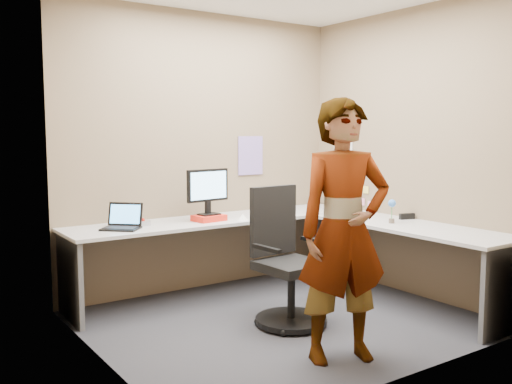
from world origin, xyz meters
TOP-DOWN VIEW (x-y plane):
  - ground at (0.00, 0.00)m, footprint 3.00×3.00m
  - wall_back at (0.00, 1.30)m, footprint 3.00×0.00m
  - wall_right at (1.50, 0.00)m, footprint 0.00×2.70m
  - wall_left at (-1.50, 0.00)m, footprint 0.00×2.70m
  - desk at (0.44, 0.39)m, footprint 2.98×2.58m
  - paper_ream at (-0.18, 0.89)m, footprint 0.30×0.24m
  - monitor at (-0.18, 0.91)m, footprint 0.44×0.15m
  - laptop at (-0.99, 0.94)m, footprint 0.39×0.39m
  - trackball_mouse at (-0.80, 0.98)m, footprint 0.12×0.08m
  - origami at (0.10, 0.75)m, footprint 0.10×0.10m
  - stapler at (1.41, -0.07)m, footprint 0.16×0.08m
  - flower at (1.11, -0.15)m, footprint 0.07×0.07m
  - calendar_purple at (0.55, 1.29)m, footprint 0.30×0.01m
  - calendar_white at (1.49, 0.90)m, footprint 0.01×0.28m
  - sticky_note_a at (1.49, 0.55)m, footprint 0.01×0.07m
  - sticky_note_b at (1.49, 0.60)m, footprint 0.01×0.07m
  - sticky_note_c at (1.49, 0.48)m, footprint 0.01×0.07m
  - sticky_note_d at (1.49, 0.70)m, footprint 0.01×0.07m
  - office_chair at (-0.01, -0.06)m, footprint 0.58×0.58m
  - person at (-0.13, -0.85)m, footprint 0.75×0.61m

SIDE VIEW (x-z plane):
  - ground at x=0.00m, z-range 0.00..0.00m
  - office_chair at x=-0.01m, z-range -0.10..0.99m
  - desk at x=0.44m, z-range 0.22..0.95m
  - trackball_mouse at x=-0.80m, z-range 0.72..0.79m
  - stapler at x=1.41m, z-range 0.73..0.78m
  - paper_ream at x=-0.18m, z-range 0.73..0.79m
  - origami at x=0.10m, z-range 0.73..0.79m
  - laptop at x=-0.99m, z-range 0.68..0.89m
  - sticky_note_c at x=1.49m, z-range 0.76..0.84m
  - sticky_note_b at x=1.49m, z-range 0.78..0.86m
  - flower at x=1.11m, z-range 0.77..0.98m
  - person at x=-0.13m, z-range 0.00..1.78m
  - sticky_note_d at x=1.49m, z-range 0.88..0.96m
  - sticky_note_a at x=1.49m, z-range 0.91..0.99m
  - monitor at x=-0.18m, z-range 0.82..1.24m
  - calendar_white at x=1.49m, z-range 1.06..1.44m
  - calendar_purple at x=0.55m, z-range 1.10..1.50m
  - wall_back at x=0.00m, z-range -0.15..2.85m
  - wall_right at x=1.50m, z-range 0.00..2.70m
  - wall_left at x=-1.50m, z-range 0.00..2.70m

